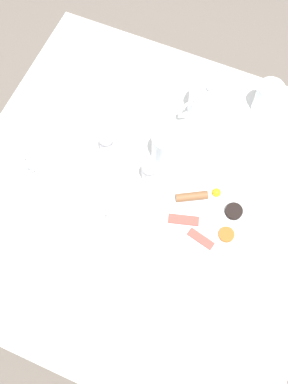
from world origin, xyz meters
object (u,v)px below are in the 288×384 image
object	(u,v)px
breakfast_plate	(208,215)
knife_by_plate	(214,339)
water_glass_short	(165,147)
salt_grinder	(106,142)
teapot_near	(81,236)
teapot_far	(206,101)
pepper_grinder	(149,171)
fork_spare	(63,84)
water_glass_tall	(267,98)
fork_by_plate	(107,52)
spoon_for_tea	(133,339)
wine_glass_spare	(82,108)
teacup_with_saucer_left	(13,167)

from	to	relation	value
breakfast_plate	knife_by_plate	distance (m)	0.35
water_glass_short	salt_grinder	xyz separation A→B (m)	(-0.17, -0.05, -0.01)
teapot_near	teapot_far	xyz separation A→B (m)	(0.17, 0.56, 0.00)
water_glass_short	pepper_grinder	world-z (taller)	water_glass_short
knife_by_plate	fork_spare	xyz separation A→B (m)	(-0.75, 0.58, 0.00)
water_glass_tall	fork_by_plate	xyz separation A→B (m)	(-0.57, 0.01, -0.06)
water_glass_tall	knife_by_plate	xyz separation A→B (m)	(0.10, -0.75, -0.06)
breakfast_plate	spoon_for_tea	world-z (taller)	breakfast_plate
teapot_near	water_glass_short	world-z (taller)	teapot_near
salt_grinder	knife_by_plate	size ratio (longest dim) A/B	0.46
water_glass_short	pepper_grinder	xyz separation A→B (m)	(-0.01, -0.09, -0.01)
knife_by_plate	fork_spare	distance (m)	0.94
water_glass_short	wine_glass_spare	xyz separation A→B (m)	(-0.29, 0.02, 0.00)
water_glass_tall	knife_by_plate	world-z (taller)	water_glass_tall
teacup_with_saucer_left	salt_grinder	bearing A→B (deg)	37.66
wine_glass_spare	spoon_for_tea	world-z (taller)	wine_glass_spare
teacup_with_saucer_left	fork_spare	distance (m)	0.35
teapot_far	breakfast_plate	bearing A→B (deg)	-119.36
water_glass_tall	water_glass_short	bearing A→B (deg)	-128.78
knife_by_plate	water_glass_tall	bearing A→B (deg)	97.36
water_glass_tall	pepper_grinder	size ratio (longest dim) A/B	1.16
wine_glass_spare	pepper_grinder	distance (m)	0.30
teacup_with_saucer_left	wine_glass_spare	distance (m)	0.28
water_glass_short	teacup_with_saucer_left	bearing A→B (deg)	-150.30
breakfast_plate	fork_spare	world-z (taller)	breakfast_plate
wine_glass_spare	fork_by_plate	world-z (taller)	wine_glass_spare
breakfast_plate	water_glass_short	world-z (taller)	water_glass_short
fork_by_plate	teapot_far	bearing A→B (deg)	-12.51
breakfast_plate	teapot_far	size ratio (longest dim) A/B	1.69
teacup_with_saucer_left	fork_by_plate	size ratio (longest dim) A/B	0.82
water_glass_tall	teapot_near	bearing A→B (deg)	-118.18
water_glass_short	fork_by_plate	world-z (taller)	water_glass_short
breakfast_plate	teapot_far	distance (m)	0.37
teapot_far	fork_by_plate	distance (m)	0.41
teacup_with_saucer_left	spoon_for_tea	distance (m)	0.62
wine_glass_spare	fork_by_plate	bearing A→B (deg)	99.95
water_glass_short	pepper_grinder	size ratio (longest dim) A/B	1.20
wine_glass_spare	fork_by_plate	xyz separation A→B (m)	(-0.05, 0.27, -0.06)
teacup_with_saucer_left	salt_grinder	world-z (taller)	salt_grinder
teapot_far	fork_spare	xyz separation A→B (m)	(-0.47, -0.09, -0.05)
knife_by_plate	teapot_far	bearing A→B (deg)	112.34
water_glass_short	water_glass_tall	bearing A→B (deg)	51.22
teapot_far	knife_by_plate	world-z (taller)	teapot_far
water_glass_tall	fork_spare	bearing A→B (deg)	-165.19
teapot_near	teapot_far	world-z (taller)	same
teacup_with_saucer_left	water_glass_tall	bearing A→B (deg)	39.26
teapot_near	water_glass_tall	world-z (taller)	teapot_near
teacup_with_saucer_left	pepper_grinder	xyz separation A→B (m)	(0.39, 0.14, 0.02)
wine_glass_spare	fork_spare	distance (m)	0.17
teacup_with_saucer_left	water_glass_tall	xyz separation A→B (m)	(0.64, 0.52, 0.03)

